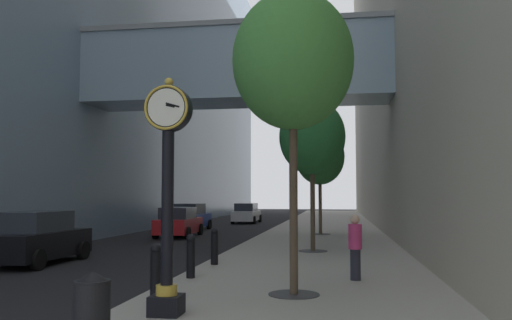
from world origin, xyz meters
TOP-DOWN VIEW (x-y plane):
  - ground_plane at (0.00, 27.00)m, footprint 110.00×110.00m
  - sidewalk_right at (3.39, 30.00)m, footprint 6.77×80.00m
  - building_block_left at (-12.38, 29.92)m, footprint 24.06×80.00m
  - street_clock at (1.18, 5.01)m, footprint 0.84×0.55m
  - bollard_second at (0.45, 6.51)m, footprint 0.24×0.24m
  - bollard_third at (0.45, 9.17)m, footprint 0.24×0.24m
  - bollard_fourth at (0.45, 11.83)m, footprint 0.24×0.24m
  - street_tree_near at (3.27, 7.27)m, footprint 2.67×2.67m
  - street_tree_mid_near at (3.27, 16.18)m, footprint 2.55×2.55m
  - street_tree_mid_far at (3.27, 25.08)m, footprint 2.71×2.71m
  - trash_bin at (0.75, 2.99)m, footprint 0.53×0.53m
  - pedestrian_walking at (4.64, 9.44)m, footprint 0.42×0.42m
  - car_blue_near at (-5.27, 28.99)m, footprint 2.15×4.19m
  - car_white_mid at (-3.15, 38.43)m, footprint 1.96×4.54m
  - car_red_far at (-4.37, 23.76)m, footprint 2.03×4.19m
  - car_black_trailing at (-5.61, 12.08)m, footprint 1.97×4.15m

SIDE VIEW (x-z plane):
  - ground_plane at x=0.00m, z-range 0.00..0.00m
  - sidewalk_right at x=3.39m, z-range 0.00..0.14m
  - trash_bin at x=0.75m, z-range 0.15..1.20m
  - bollard_second at x=0.45m, z-range 0.17..1.29m
  - bollard_third at x=0.45m, z-range 0.17..1.29m
  - bollard_fourth at x=0.45m, z-range 0.17..1.29m
  - car_red_far at x=-4.37m, z-range -0.02..1.59m
  - car_white_mid at x=-3.15m, z-range -0.02..1.60m
  - car_blue_near at x=-5.27m, z-range -0.03..1.70m
  - car_black_trailing at x=-5.61m, z-range -0.03..1.70m
  - pedestrian_walking at x=4.64m, z-range 0.18..1.82m
  - street_clock at x=1.18m, z-range 0.34..4.62m
  - street_tree_mid_far at x=3.27m, z-range 1.48..7.30m
  - street_tree_mid_near at x=3.27m, z-range 1.58..7.43m
  - street_tree_near at x=3.27m, z-range 1.89..8.52m
  - building_block_left at x=-12.38m, z-range -0.05..29.49m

